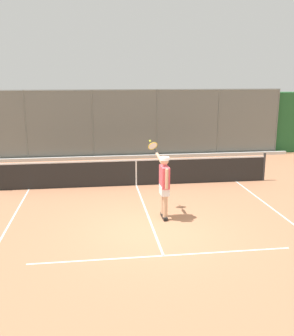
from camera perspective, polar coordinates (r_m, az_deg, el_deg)
ground_plane at (r=10.04m, az=0.99°, el=-9.27°), size 60.00×60.00×0.00m
court_line_markings at (r=8.55m, az=2.73°, el=-13.57°), size 7.66×10.33×0.01m
fence_backdrop at (r=19.00m, az=-3.42°, el=6.44°), size 18.31×1.37×3.27m
tennis_net at (r=13.85m, az=-1.63°, el=-0.61°), size 9.84×0.09×1.07m
tennis_player at (r=10.54m, az=2.57°, el=-2.10°), size 0.50×1.44×2.06m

